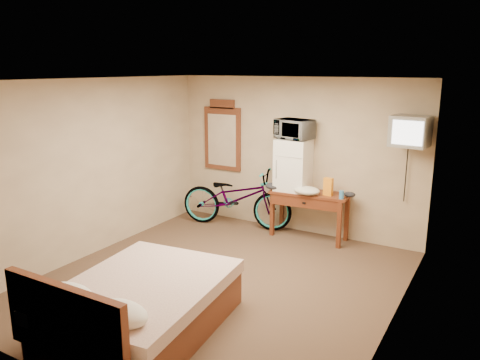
{
  "coord_description": "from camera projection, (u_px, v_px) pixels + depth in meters",
  "views": [
    {
      "loc": [
        2.96,
        -4.58,
        2.64
      ],
      "look_at": [
        -0.18,
        0.84,
        1.13
      ],
      "focal_mm": 35.0,
      "sensor_mm": 36.0,
      "label": 1
    }
  ],
  "objects": [
    {
      "name": "room",
      "position": [
        218.0,
        186.0,
        5.62
      ],
      "size": [
        4.6,
        4.64,
        2.5
      ],
      "color": "#402A20",
      "rests_on": "ground"
    },
    {
      "name": "desk",
      "position": [
        309.0,
        201.0,
        7.27
      ],
      "size": [
        1.24,
        0.56,
        0.75
      ],
      "color": "brown",
      "rests_on": "floor"
    },
    {
      "name": "mini_fridge",
      "position": [
        293.0,
        165.0,
        7.33
      ],
      "size": [
        0.51,
        0.5,
        0.81
      ],
      "color": "white",
      "rests_on": "desk"
    },
    {
      "name": "microwave",
      "position": [
        294.0,
        129.0,
        7.19
      ],
      "size": [
        0.62,
        0.49,
        0.31
      ],
      "primitive_type": "imported",
      "rotation": [
        0.0,
        0.0,
        -0.23
      ],
      "color": "white",
      "rests_on": "mini_fridge"
    },
    {
      "name": "snack_bag",
      "position": [
        328.0,
        187.0,
        7.05
      ],
      "size": [
        0.14,
        0.09,
        0.27
      ],
      "primitive_type": "cube",
      "rotation": [
        0.0,
        0.0,
        -0.11
      ],
      "color": "orange",
      "rests_on": "desk"
    },
    {
      "name": "blue_cup",
      "position": [
        342.0,
        195.0,
        6.88
      ],
      "size": [
        0.07,
        0.07,
        0.12
      ],
      "primitive_type": "cylinder",
      "color": "#3880BF",
      "rests_on": "desk"
    },
    {
      "name": "cloth_cream",
      "position": [
        307.0,
        191.0,
        7.11
      ],
      "size": [
        0.4,
        0.31,
        0.12
      ],
      "primitive_type": "ellipsoid",
      "color": "silver",
      "rests_on": "desk"
    },
    {
      "name": "cloth_dark_a",
      "position": [
        274.0,
        186.0,
        7.4
      ],
      "size": [
        0.29,
        0.22,
        0.11
      ],
      "primitive_type": "ellipsoid",
      "color": "black",
      "rests_on": "desk"
    },
    {
      "name": "cloth_dark_b",
      "position": [
        350.0,
        194.0,
        6.98
      ],
      "size": [
        0.17,
        0.14,
        0.08
      ],
      "primitive_type": "ellipsoid",
      "color": "black",
      "rests_on": "desk"
    },
    {
      "name": "crt_television",
      "position": [
        410.0,
        131.0,
        6.31
      ],
      "size": [
        0.52,
        0.6,
        0.42
      ],
      "color": "black",
      "rests_on": "room"
    },
    {
      "name": "wall_mirror",
      "position": [
        222.0,
        136.0,
        8.14
      ],
      "size": [
        0.72,
        0.04,
        1.22
      ],
      "color": "#602D1B",
      "rests_on": "room"
    },
    {
      "name": "bicycle",
      "position": [
        236.0,
        198.0,
        7.87
      ],
      "size": [
        2.01,
        1.04,
        1.01
      ],
      "primitive_type": "imported",
      "rotation": [
        0.0,
        0.0,
        1.77
      ],
      "color": "black",
      "rests_on": "floor"
    },
    {
      "name": "bed",
      "position": [
        138.0,
        306.0,
        4.72
      ],
      "size": [
        1.63,
        2.04,
        0.9
      ],
      "color": "#602D1B",
      "rests_on": "floor"
    }
  ]
}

